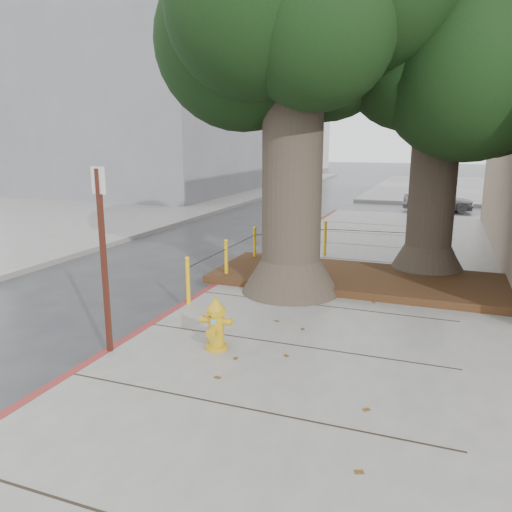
# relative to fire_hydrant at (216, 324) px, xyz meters

# --- Properties ---
(ground) EXTENTS (140.00, 140.00, 0.00)m
(ground) POSITION_rel_fire_hydrant_xyz_m (0.48, 0.55, -0.55)
(ground) COLOR #28282B
(ground) RESTS_ON ground
(sidewalk_far) EXTENTS (16.00, 20.00, 0.15)m
(sidewalk_far) POSITION_rel_fire_hydrant_xyz_m (6.48, 30.55, -0.48)
(sidewalk_far) COLOR slate
(sidewalk_far) RESTS_ON ground
(sidewalk_opposite) EXTENTS (14.00, 60.00, 0.15)m
(sidewalk_opposite) POSITION_rel_fire_hydrant_xyz_m (-13.52, 10.55, -0.48)
(sidewalk_opposite) COLOR slate
(sidewalk_opposite) RESTS_ON ground
(curb_red) EXTENTS (0.14, 26.00, 0.16)m
(curb_red) POSITION_rel_fire_hydrant_xyz_m (-1.52, 3.05, -0.48)
(curb_red) COLOR maroon
(curb_red) RESTS_ON ground
(planter_bed) EXTENTS (6.40, 2.60, 0.16)m
(planter_bed) POSITION_rel_fire_hydrant_xyz_m (1.38, 4.45, -0.32)
(planter_bed) COLOR black
(planter_bed) RESTS_ON sidewalk_main
(building_far_grey) EXTENTS (12.00, 16.00, 12.00)m
(building_far_grey) POSITION_rel_fire_hydrant_xyz_m (-14.52, 22.55, 5.45)
(building_far_grey) COLOR slate
(building_far_grey) RESTS_ON ground
(building_far_white) EXTENTS (12.00, 18.00, 15.00)m
(building_far_white) POSITION_rel_fire_hydrant_xyz_m (-16.52, 45.55, 6.95)
(building_far_white) COLOR silver
(building_far_white) RESTS_ON ground
(tree_near) EXTENTS (4.50, 3.80, 7.68)m
(tree_near) POSITION_rel_fire_hydrant_xyz_m (0.51, 3.37, 4.84)
(tree_near) COLOR #4C3F33
(tree_near) RESTS_ON sidewalk_main
(tree_far) EXTENTS (4.50, 3.80, 7.17)m
(tree_far) POSITION_rel_fire_hydrant_xyz_m (3.12, 5.87, 4.47)
(tree_far) COLOR #4C3F33
(tree_far) RESTS_ON sidewalk_main
(bollard_ring) EXTENTS (3.79, 5.39, 0.95)m
(bollard_ring) POSITION_rel_fire_hydrant_xyz_m (-0.38, 4.92, 0.11)
(bollard_ring) COLOR #EEAE0D
(bollard_ring) RESTS_ON sidewalk_main
(fire_hydrant) EXTENTS (0.43, 0.39, 0.82)m
(fire_hydrant) POSITION_rel_fire_hydrant_xyz_m (0.00, 0.00, 0.00)
(fire_hydrant) COLOR gold
(fire_hydrant) RESTS_ON sidewalk_main
(signpost) EXTENTS (0.27, 0.09, 2.74)m
(signpost) POSITION_rel_fire_hydrant_xyz_m (-1.47, -0.64, 1.15)
(signpost) COLOR #471911
(signpost) RESTS_ON sidewalk_main
(car_silver) EXTENTS (3.28, 1.63, 1.07)m
(car_silver) POSITION_rel_fire_hydrant_xyz_m (2.77, 18.31, -0.01)
(car_silver) COLOR #96959A
(car_silver) RESTS_ON ground
(car_dark) EXTENTS (1.82, 4.18, 1.20)m
(car_dark) POSITION_rel_fire_hydrant_xyz_m (-11.54, 18.27, 0.05)
(car_dark) COLOR black
(car_dark) RESTS_ON ground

